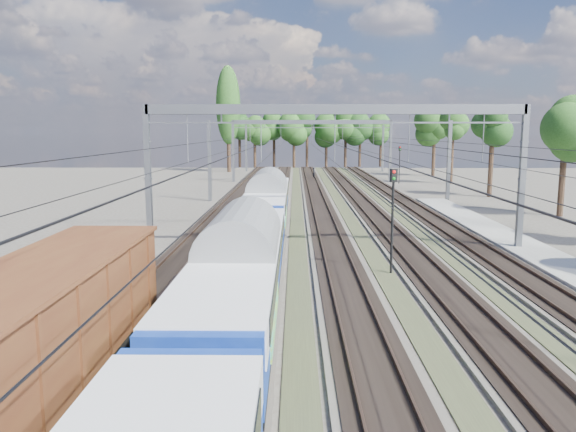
{
  "coord_description": "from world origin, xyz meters",
  "views": [
    {
      "loc": [
        -2.42,
        -4.47,
        7.39
      ],
      "look_at": [
        -2.8,
        25.81,
        2.8
      ],
      "focal_mm": 35.0,
      "sensor_mm": 36.0,
      "label": 1
    }
  ],
  "objects_px": {
    "emu_train": "(241,258)",
    "freight_boxcar": "(21,344)",
    "signal_near": "(393,208)",
    "signal_far": "(400,160)",
    "worker": "(314,173)"
  },
  "relations": [
    {
      "from": "emu_train",
      "to": "freight_boxcar",
      "type": "distance_m",
      "value": 9.42
    },
    {
      "from": "emu_train",
      "to": "signal_near",
      "type": "distance_m",
      "value": 10.42
    },
    {
      "from": "freight_boxcar",
      "to": "signal_far",
      "type": "relative_size",
      "value": 2.79
    },
    {
      "from": "worker",
      "to": "freight_boxcar",
      "type": "bearing_deg",
      "value": 173.22
    },
    {
      "from": "worker",
      "to": "signal_near",
      "type": "bearing_deg",
      "value": -177.61
    },
    {
      "from": "freight_boxcar",
      "to": "worker",
      "type": "relative_size",
      "value": 8.52
    },
    {
      "from": "emu_train",
      "to": "signal_far",
      "type": "distance_m",
      "value": 61.21
    },
    {
      "from": "signal_near",
      "to": "signal_far",
      "type": "xyz_separation_m",
      "value": [
        9.79,
        51.27,
        -0.13
      ]
    },
    {
      "from": "worker",
      "to": "signal_far",
      "type": "distance_m",
      "value": 14.81
    },
    {
      "from": "signal_near",
      "to": "signal_far",
      "type": "bearing_deg",
      "value": 56.11
    },
    {
      "from": "emu_train",
      "to": "signal_far",
      "type": "bearing_deg",
      "value": 73.97
    },
    {
      "from": "emu_train",
      "to": "signal_near",
      "type": "bearing_deg",
      "value": 46.77
    },
    {
      "from": "emu_train",
      "to": "freight_boxcar",
      "type": "height_order",
      "value": "emu_train"
    },
    {
      "from": "signal_near",
      "to": "freight_boxcar",
      "type": "bearing_deg",
      "value": -149.33
    },
    {
      "from": "freight_boxcar",
      "to": "worker",
      "type": "distance_m",
      "value": 76.27
    }
  ]
}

